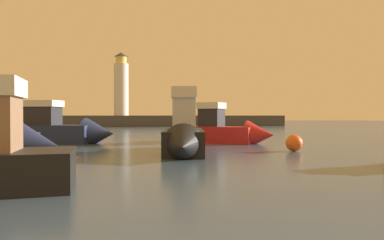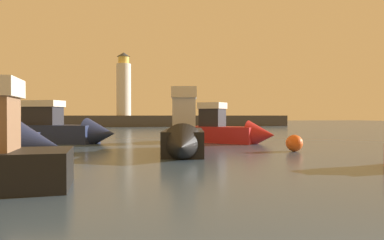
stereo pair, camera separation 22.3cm
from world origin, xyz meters
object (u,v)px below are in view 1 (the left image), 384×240
Objects in this scene: motorboat_4 at (228,131)px; motorboat_5 at (184,134)px; lighthouse at (121,86)px; mooring_buoy at (294,143)px; motorboat_1 at (64,130)px.

motorboat_4 is 0.85× the size of motorboat_5.
motorboat_4 is at bearing -80.17° from lighthouse.
lighthouse is 11.98× the size of mooring_buoy.
motorboat_4 is (7.75, -44.75, -7.45)m from lighthouse.
motorboat_1 is at bearing 168.63° from motorboat_4.
mooring_buoy is at bearing -76.59° from motorboat_4.
motorboat_5 is (-5.38, -7.46, 0.20)m from motorboat_4.
motorboat_4 is (13.58, -2.73, -0.14)m from motorboat_1.
mooring_buoy is (1.84, -7.72, -0.46)m from motorboat_4.
motorboat_4 is at bearing -11.37° from motorboat_1.
motorboat_5 reaches higher than motorboat_1.
lighthouse is 1.67× the size of motorboat_4.
lighthouse is 1.39× the size of motorboat_1.
lighthouse reaches higher than motorboat_1.
motorboat_4 is 9.20m from motorboat_5.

